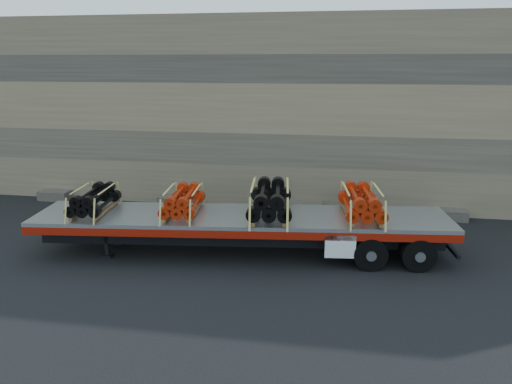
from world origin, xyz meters
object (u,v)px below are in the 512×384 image
at_px(trailer, 241,234).
at_px(bundle_midfront, 183,202).
at_px(bundle_rear, 361,203).
at_px(bundle_midrear, 270,201).
at_px(bundle_front, 94,201).

bearing_deg(trailer, bundle_midfront, 180.00).
xyz_separation_m(bundle_midfront, bundle_rear, (4.96, 0.59, 0.04)).
bearing_deg(bundle_rear, trailer, -180.00).
height_order(bundle_midfront, bundle_rear, bundle_rear).
relative_size(bundle_midrear, bundle_rear, 1.10).
distance_m(trailer, bundle_midrear, 1.29).
relative_size(trailer, bundle_front, 6.13).
relative_size(trailer, bundle_midfront, 6.01).
bearing_deg(bundle_rear, bundle_midfront, -180.00).
relative_size(trailer, bundle_midrear, 4.94).
bearing_deg(bundle_midfront, bundle_rear, 0.00).
relative_size(bundle_front, bundle_rear, 0.89).
height_order(trailer, bundle_midfront, bundle_midfront).
height_order(bundle_front, bundle_midrear, bundle_midrear).
xyz_separation_m(bundle_front, bundle_midrear, (4.99, 0.59, 0.08)).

